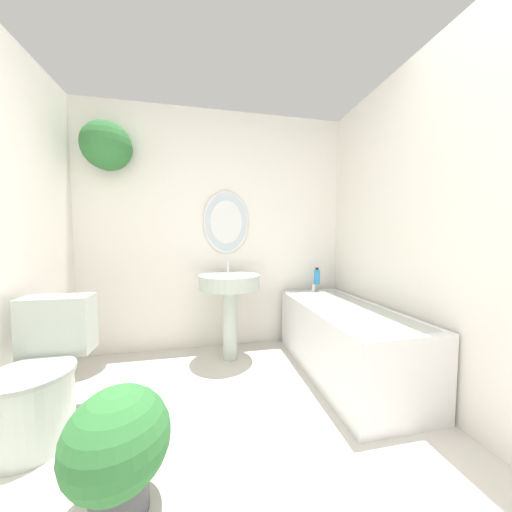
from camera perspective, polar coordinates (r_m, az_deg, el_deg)
name	(u,v)px	position (r m, az deg, el deg)	size (l,w,h in m)	color
wall_back	(202,219)	(2.66, -11.82, 8.09)	(2.76, 0.42, 2.40)	silver
wall_right	(423,226)	(2.13, 33.16, 5.57)	(0.06, 2.39, 2.40)	silver
toilet	(41,380)	(2.01, -40.06, -20.32)	(0.41, 0.58, 0.75)	#B2BCB2
pedestal_sink	(230,291)	(2.39, -5.89, -7.77)	(0.56, 0.56, 0.89)	#B2BCB2
bathtub	(344,338)	(2.35, 18.88, -16.82)	(0.62, 1.42, 0.64)	silver
shampoo_bottle	(317,277)	(2.78, 13.38, -4.48)	(0.06, 0.06, 0.17)	#2D84C6
potted_plant	(118,445)	(1.37, -28.30, -33.01)	(0.40, 0.40, 0.52)	#47474C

